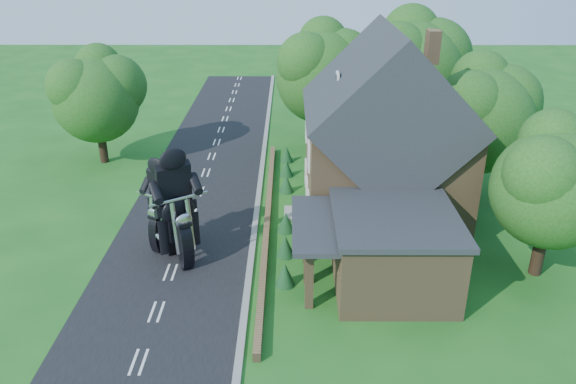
{
  "coord_description": "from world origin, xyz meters",
  "views": [
    {
      "loc": [
        5.48,
        -21.99,
        14.11
      ],
      "look_at": [
        5.42,
        2.84,
        2.8
      ],
      "focal_mm": 35.0,
      "sensor_mm": 36.0,
      "label": 1
    }
  ],
  "objects_px": {
    "annex": "(390,248)",
    "motorcycle_lead": "(179,246)",
    "motorcycle_follow": "(166,234)",
    "garden_wall": "(267,219)",
    "house": "(384,141)"
  },
  "relations": [
    {
      "from": "motorcycle_lead",
      "to": "garden_wall",
      "type": "bearing_deg",
      "value": -167.62
    },
    {
      "from": "garden_wall",
      "to": "annex",
      "type": "bearing_deg",
      "value": -46.16
    },
    {
      "from": "annex",
      "to": "motorcycle_follow",
      "type": "height_order",
      "value": "annex"
    },
    {
      "from": "motorcycle_follow",
      "to": "annex",
      "type": "bearing_deg",
      "value": -168.44
    },
    {
      "from": "house",
      "to": "motorcycle_lead",
      "type": "xyz_separation_m",
      "value": [
        -10.19,
        -5.04,
        -3.48
      ]
    },
    {
      "from": "garden_wall",
      "to": "motorcycle_follow",
      "type": "height_order",
      "value": "motorcycle_follow"
    },
    {
      "from": "annex",
      "to": "motorcycle_follow",
      "type": "distance_m",
      "value": 11.01
    },
    {
      "from": "annex",
      "to": "motorcycle_lead",
      "type": "xyz_separation_m",
      "value": [
        -9.57,
        1.76,
        -0.9
      ]
    },
    {
      "from": "house",
      "to": "motorcycle_follow",
      "type": "distance_m",
      "value": 12.25
    },
    {
      "from": "garden_wall",
      "to": "annex",
      "type": "xyz_separation_m",
      "value": [
        5.57,
        -5.8,
        1.57
      ]
    },
    {
      "from": "garden_wall",
      "to": "motorcycle_follow",
      "type": "bearing_deg",
      "value": -151.72
    },
    {
      "from": "house",
      "to": "annex",
      "type": "xyz_separation_m",
      "value": [
        -0.62,
        -6.8,
        -2.58
      ]
    },
    {
      "from": "garden_wall",
      "to": "motorcycle_lead",
      "type": "height_order",
      "value": "motorcycle_lead"
    },
    {
      "from": "garden_wall",
      "to": "annex",
      "type": "relative_size",
      "value": 3.12
    },
    {
      "from": "motorcycle_follow",
      "to": "motorcycle_lead",
      "type": "bearing_deg",
      "value": 152.01
    }
  ]
}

